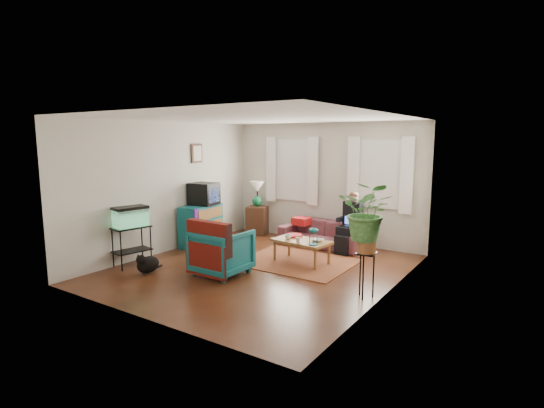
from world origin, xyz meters
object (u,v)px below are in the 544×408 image
Objects in this scene: sofa at (322,229)px; plant_stand at (366,275)px; side_table at (257,220)px; armchair at (222,249)px; coffee_table at (301,252)px; aquarium_stand at (132,246)px; dresser at (201,225)px.

plant_stand is at bearing -47.11° from sofa.
side_table is 3.10m from armchair.
armchair reaches higher than coffee_table.
sofa is 2.57× the size of aquarium_stand.
dresser is 0.93× the size of coffee_table.
dresser is 1.46× the size of plant_stand.
side_table is at bearing 70.78° from dresser.
dresser is at bearing 166.73° from plant_stand.
aquarium_stand is at bearing -120.49° from sofa.
aquarium_stand is (-0.01, -1.78, -0.08)m from dresser.
dresser is (-0.34, -1.59, 0.10)m from side_table.
armchair is (1.63, 0.54, 0.07)m from aquarium_stand.
dresser is at bearing -143.50° from sofa.
coffee_table is (2.43, 1.82, -0.14)m from aquarium_stand.
sofa is 1.85m from side_table.
dresser is 1.36× the size of aquarium_stand.
side_table and plant_stand have the same top height.
armchair is at bearing -65.66° from side_table.
coffee_table is (0.80, 1.28, -0.21)m from armchair.
dresser reaches higher than armchair.
dresser is 2.43m from coffee_table.
coffee_table is at bearing -75.25° from sofa.
sofa is at bearing 128.64° from plant_stand.
sofa is 2.98m from plant_stand.
dresser is (-2.18, -1.37, 0.08)m from sofa.
dresser reaches higher than sofa.
coffee_table is (2.08, -1.54, -0.12)m from side_table.
armchair is (-0.56, -2.61, 0.06)m from sofa.
coffee_table is at bearing -36.57° from side_table.
plant_stand is (1.61, -0.99, 0.12)m from coffee_table.
aquarium_stand is at bearing -168.42° from plant_stand.
dresser is 2.04m from armchair.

